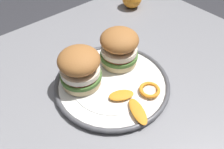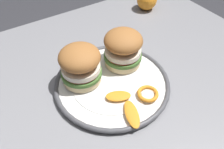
% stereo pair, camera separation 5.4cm
% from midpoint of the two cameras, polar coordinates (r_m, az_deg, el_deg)
% --- Properties ---
extents(dining_table, '(1.13, 0.93, 0.74)m').
position_cam_midpoint_polar(dining_table, '(0.64, 1.79, -13.87)').
color(dining_table, gray).
rests_on(dining_table, ground).
extents(dinner_plate, '(0.30, 0.30, 0.02)m').
position_cam_midpoint_polar(dinner_plate, '(0.59, 2.64, -2.23)').
color(dinner_plate, white).
rests_on(dinner_plate, dining_table).
extents(sandwich_half_left, '(0.10, 0.10, 0.10)m').
position_cam_midpoint_polar(sandwich_half_left, '(0.55, -5.26, 2.46)').
color(sandwich_half_left, beige).
rests_on(sandwich_half_left, dinner_plate).
extents(sandwich_half_right, '(0.12, 0.12, 0.10)m').
position_cam_midpoint_polar(sandwich_half_right, '(0.60, 5.41, 6.69)').
color(sandwich_half_right, beige).
rests_on(sandwich_half_right, dinner_plate).
extents(orange_peel_curled, '(0.07, 0.07, 0.01)m').
position_cam_midpoint_polar(orange_peel_curled, '(0.56, 11.84, -4.94)').
color(orange_peel_curled, orange).
rests_on(orange_peel_curled, dinner_plate).
extents(orange_peel_strip_long, '(0.05, 0.08, 0.01)m').
position_cam_midpoint_polar(orange_peel_strip_long, '(0.51, 8.11, -10.02)').
color(orange_peel_strip_long, orange).
rests_on(orange_peel_strip_long, dinner_plate).
extents(orange_peel_strip_short, '(0.07, 0.06, 0.01)m').
position_cam_midpoint_polar(orange_peel_strip_short, '(0.54, 4.62, -5.77)').
color(orange_peel_strip_short, orange).
rests_on(orange_peel_strip_short, dinner_plate).
extents(whole_orange, '(0.08, 0.08, 0.08)m').
position_cam_midpoint_polar(whole_orange, '(0.91, 10.63, 18.07)').
color(whole_orange, orange).
rests_on(whole_orange, dining_table).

